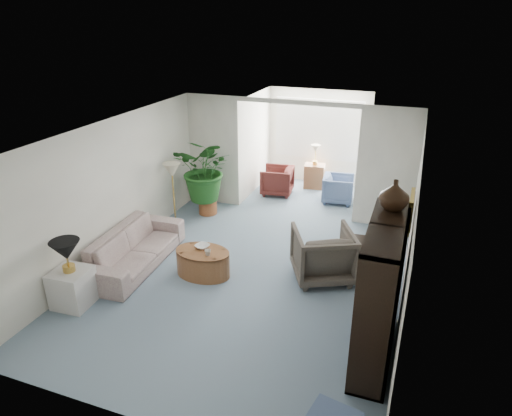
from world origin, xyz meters
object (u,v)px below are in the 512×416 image
at_px(framed_picture, 412,212).
at_px(wingback_chair, 323,254).
at_px(end_table, 73,288).
at_px(sunroom_chair_maroon, 277,181).
at_px(coffee_cup, 208,253).
at_px(side_table_dark, 367,259).
at_px(table_lamp, 66,250).
at_px(entertainment_cabinet, 380,293).
at_px(sunroom_chair_blue, 338,189).
at_px(sofa, 135,248).
at_px(floor_lamp, 172,170).
at_px(coffee_bowl, 202,246).
at_px(coffee_table, 203,263).
at_px(plant_pot, 208,207).
at_px(sunroom_table, 314,176).
at_px(cabinet_urn, 394,195).

relative_size(framed_picture, wingback_chair, 0.52).
bearing_deg(end_table, sunroom_chair_maroon, 74.59).
distance_m(coffee_cup, side_table_dark, 2.67).
height_order(table_lamp, sunroom_chair_maroon, table_lamp).
distance_m(entertainment_cabinet, sunroom_chair_blue, 5.24).
bearing_deg(sofa, framed_picture, -93.20).
distance_m(floor_lamp, side_table_dark, 4.13).
distance_m(coffee_bowl, entertainment_cabinet, 3.24).
distance_m(coffee_table, coffee_bowl, 0.28).
relative_size(entertainment_cabinet, sunroom_chair_maroon, 2.50).
height_order(table_lamp, side_table_dark, table_lamp).
bearing_deg(coffee_table, framed_picture, -1.67).
height_order(coffee_bowl, sunroom_chair_blue, sunroom_chair_blue).
xyz_separation_m(plant_pot, sunroom_chair_maroon, (1.08, 1.66, 0.18)).
xyz_separation_m(coffee_bowl, sunroom_table, (0.84, 4.66, -0.18)).
bearing_deg(table_lamp, entertainment_cabinet, 5.98).
xyz_separation_m(coffee_table, side_table_dark, (2.62, 0.91, 0.10)).
bearing_deg(sunroom_table, wingback_chair, -74.77).
xyz_separation_m(floor_lamp, entertainment_cabinet, (4.33, -2.48, -0.32)).
bearing_deg(plant_pot, cabinet_urn, -35.38).
bearing_deg(entertainment_cabinet, coffee_table, 161.43).
bearing_deg(sunroom_table, sofa, -112.90).
bearing_deg(coffee_table, sunroom_table, 80.60).
relative_size(coffee_bowl, cabinet_urn, 0.60).
xyz_separation_m(wingback_chair, side_table_dark, (0.70, 0.30, -0.11)).
distance_m(cabinet_urn, plant_pot, 5.27).
height_order(table_lamp, plant_pot, table_lamp).
relative_size(plant_pot, sunroom_table, 0.66).
distance_m(floor_lamp, plant_pot, 1.43).
xyz_separation_m(table_lamp, sunroom_chair_blue, (3.01, 5.47, -0.62)).
xyz_separation_m(sofa, table_lamp, (-0.20, -1.35, 0.61)).
height_order(sofa, entertainment_cabinet, entertainment_cabinet).
relative_size(framed_picture, entertainment_cabinet, 0.27).
relative_size(sunroom_chair_blue, sunroom_chair_maroon, 0.95).
xyz_separation_m(entertainment_cabinet, plant_pot, (-4.01, 3.35, -0.77)).
bearing_deg(cabinet_urn, entertainment_cabinet, -90.00).
height_order(wingback_chair, side_table_dark, wingback_chair).
height_order(coffee_cup, cabinet_urn, cabinet_urn).
bearing_deg(framed_picture, sunroom_chair_blue, 111.99).
xyz_separation_m(sofa, sunroom_chair_blue, (2.81, 4.12, -0.01)).
distance_m(sofa, entertainment_cabinet, 4.37).
relative_size(sofa, coffee_table, 2.35).
bearing_deg(sunroom_chair_maroon, coffee_table, -7.21).
xyz_separation_m(cabinet_urn, sunroom_table, (-2.18, 5.26, -1.76)).
xyz_separation_m(wingback_chair, sunroom_chair_maroon, (-1.88, 3.40, -0.10)).
bearing_deg(sunroom_chair_maroon, sunroom_table, 128.34).
xyz_separation_m(wingback_chair, sunroom_chair_blue, (-0.38, 3.40, -0.12)).
xyz_separation_m(floor_lamp, plant_pot, (0.32, 0.86, -1.09)).
height_order(framed_picture, sunroom_chair_maroon, framed_picture).
bearing_deg(side_table_dark, sunroom_table, 115.42).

